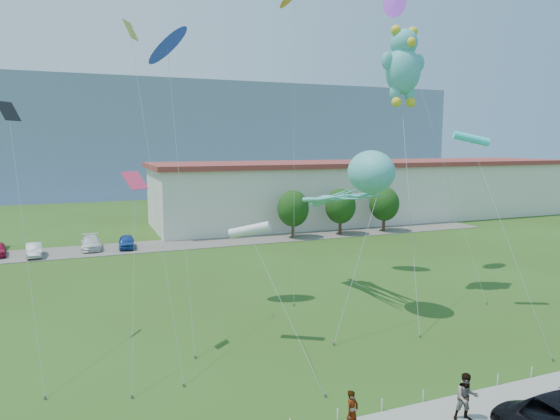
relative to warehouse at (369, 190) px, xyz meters
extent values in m
plane|color=#2D4914|center=(-26.00, -44.00, -4.12)|extent=(160.00, 160.00, 0.00)
cube|color=#59544C|center=(-26.00, -9.00, -4.09)|extent=(70.00, 6.00, 0.06)
cube|color=gray|center=(-26.00, 76.00, 8.38)|extent=(160.00, 50.00, 25.00)
cube|color=beige|center=(0.00, 0.00, -0.32)|extent=(60.00, 14.00, 7.60)
cube|color=maroon|center=(0.00, 0.00, 3.78)|extent=(61.00, 15.00, 0.60)
cylinder|color=white|center=(-29.00, -45.30, -3.87)|extent=(0.05, 0.05, 0.50)
cylinder|color=white|center=(-27.00, -45.30, -3.87)|extent=(0.05, 0.05, 0.50)
cylinder|color=white|center=(-25.00, -45.30, -3.87)|extent=(0.05, 0.05, 0.50)
cylinder|color=white|center=(-23.00, -45.30, -3.87)|extent=(0.05, 0.05, 0.50)
cylinder|color=white|center=(-21.00, -45.30, -3.87)|extent=(0.05, 0.05, 0.50)
cylinder|color=white|center=(-19.00, -45.30, -3.87)|extent=(0.05, 0.05, 0.50)
cylinder|color=#3F2B19|center=(-16.00, -10.00, -3.02)|extent=(0.36, 0.36, 2.20)
ellipsoid|color=#14380F|center=(-16.00, -10.00, -0.72)|extent=(3.60, 3.60, 4.14)
cylinder|color=#3F2B19|center=(-10.00, -10.00, -3.02)|extent=(0.36, 0.36, 2.20)
ellipsoid|color=#14380F|center=(-10.00, -10.00, -0.72)|extent=(3.60, 3.60, 4.14)
cylinder|color=#3F2B19|center=(-4.00, -10.00, -3.02)|extent=(0.36, 0.36, 2.20)
ellipsoid|color=#14380F|center=(-4.00, -10.00, -0.72)|extent=(3.60, 3.60, 4.14)
imported|color=gray|center=(-28.98, -46.36, -3.21)|extent=(0.70, 0.60, 1.62)
imported|color=gray|center=(-24.49, -47.20, -3.09)|extent=(1.10, 0.98, 1.87)
imported|color=#BABBC1|center=(-42.47, -9.88, -3.44)|extent=(1.61, 3.90, 1.26)
imported|color=white|center=(-37.43, -8.30, -3.40)|extent=(1.93, 4.59, 1.32)
imported|color=#1A4394|center=(-34.03, -9.03, -3.41)|extent=(1.76, 3.92, 1.31)
ellipsoid|color=teal|center=(-21.56, -35.24, 4.80)|extent=(2.62, 3.41, 2.62)
sphere|color=white|center=(-22.02, -36.27, 5.08)|extent=(0.41, 0.41, 0.41)
sphere|color=white|center=(-21.09, -36.27, 5.08)|extent=(0.41, 0.41, 0.41)
cylinder|color=slate|center=(-25.77, -38.76, -4.04)|extent=(0.10, 0.10, 0.16)
cylinder|color=gray|center=(-23.66, -37.50, 0.02)|extent=(4.24, 2.55, 7.98)
ellipsoid|color=teal|center=(-17.12, -31.83, 11.44)|extent=(2.51, 2.13, 3.14)
sphere|color=teal|center=(-17.12, -31.83, 13.27)|extent=(1.83, 1.83, 1.83)
sphere|color=yellow|center=(-17.80, -31.83, 14.04)|extent=(0.68, 0.68, 0.68)
sphere|color=yellow|center=(-16.44, -31.83, 14.04)|extent=(0.68, 0.68, 0.68)
sphere|color=yellow|center=(-17.12, -32.60, 13.17)|extent=(0.68, 0.68, 0.68)
ellipsoid|color=teal|center=(-18.37, -31.83, 12.02)|extent=(0.87, 0.62, 1.22)
ellipsoid|color=teal|center=(-15.87, -31.83, 12.02)|extent=(0.87, 0.62, 1.22)
ellipsoid|color=teal|center=(-17.70, -31.83, 9.99)|extent=(0.77, 0.68, 1.25)
ellipsoid|color=teal|center=(-16.54, -31.83, 9.99)|extent=(0.77, 0.68, 1.25)
sphere|color=yellow|center=(-17.70, -32.02, 9.31)|extent=(0.68, 0.68, 0.68)
sphere|color=yellow|center=(-16.54, -32.02, 9.31)|extent=(0.68, 0.68, 0.68)
cylinder|color=slate|center=(-20.85, -39.56, -4.04)|extent=(0.10, 0.10, 0.16)
cylinder|color=gray|center=(-18.98, -35.70, 2.58)|extent=(3.76, 7.76, 13.10)
cube|color=black|center=(-41.11, -32.30, 8.14)|extent=(1.29, 1.29, 0.86)
cylinder|color=slate|center=(-39.65, -39.41, -4.04)|extent=(0.10, 0.10, 0.16)
cylinder|color=gray|center=(-40.38, -35.85, 1.99)|extent=(1.49, 7.14, 11.92)
cube|color=#FE3860|center=(-35.38, -35.84, 4.71)|extent=(1.29, 1.29, 0.86)
cylinder|color=slate|center=(-36.26, -40.64, -4.04)|extent=(0.10, 0.10, 0.16)
cylinder|color=gray|center=(-35.82, -38.24, 0.27)|extent=(0.90, 4.82, 8.48)
cylinder|color=slate|center=(-25.20, -31.99, -4.04)|extent=(0.10, 0.10, 0.16)
cylinder|color=gray|center=(-23.74, -28.47, 6.87)|extent=(2.95, 7.06, 21.67)
cone|color=purple|center=(-14.65, -26.91, 17.37)|extent=(1.80, 1.33, 1.33)
cylinder|color=slate|center=(-13.11, -36.40, -4.04)|extent=(0.10, 0.10, 0.16)
cylinder|color=gray|center=(-13.88, -31.65, 6.60)|extent=(1.57, 9.52, 21.14)
cylinder|color=#34E7EA|center=(-15.26, -36.56, 6.82)|extent=(0.50, 2.25, 0.87)
cylinder|color=slate|center=(-16.64, -44.45, -4.04)|extent=(0.10, 0.10, 0.16)
cylinder|color=gray|center=(-15.95, -40.51, 1.33)|extent=(1.41, 7.91, 10.60)
cylinder|color=silver|center=(-29.76, -36.75, 2.03)|extent=(0.50, 2.25, 0.87)
cylinder|color=slate|center=(-28.63, -43.51, -4.04)|extent=(0.10, 0.10, 0.16)
cylinder|color=gray|center=(-29.19, -40.13, -1.07)|extent=(1.15, 6.78, 5.81)
cube|color=gold|center=(-34.96, -32.11, 12.62)|extent=(1.29, 1.29, 0.86)
cylinder|color=slate|center=(-34.04, -40.41, -4.04)|extent=(0.10, 0.10, 0.16)
cylinder|color=gray|center=(-34.50, -36.26, 4.23)|extent=(0.94, 8.33, 16.40)
cone|color=blue|center=(-32.54, -29.23, 12.52)|extent=(1.80, 1.33, 1.33)
cylinder|color=slate|center=(-32.95, -37.69, -4.04)|extent=(0.10, 0.10, 0.16)
cylinder|color=gray|center=(-32.75, -33.46, 4.18)|extent=(0.44, 8.48, 16.30)
camera|label=1|loc=(-37.64, -61.27, 6.49)|focal=32.00mm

